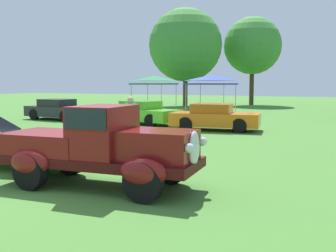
% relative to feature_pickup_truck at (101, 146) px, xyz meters
% --- Properties ---
extents(ground_plane, '(120.00, 120.00, 0.00)m').
position_rel_feature_pickup_truck_xyz_m(ground_plane, '(-0.52, -0.12, -0.86)').
color(ground_plane, '#42752D').
extents(feature_pickup_truck, '(4.39, 2.12, 1.70)m').
position_rel_feature_pickup_truck_xyz_m(feature_pickup_truck, '(0.00, 0.00, 0.00)').
color(feature_pickup_truck, '#400B0B').
rests_on(feature_pickup_truck, ground_plane).
extents(neighbor_convertible, '(4.91, 2.76, 1.40)m').
position_rel_feature_pickup_truck_xyz_m(neighbor_convertible, '(-3.59, 0.63, -0.28)').
color(neighbor_convertible, silver).
rests_on(neighbor_convertible, ground_plane).
extents(show_car_charcoal, '(4.25, 1.98, 1.22)m').
position_rel_feature_pickup_truck_xyz_m(show_car_charcoal, '(-11.29, 11.48, -0.27)').
color(show_car_charcoal, '#28282D').
rests_on(show_car_charcoal, ground_plane).
extents(show_car_lime, '(4.50, 2.64, 1.22)m').
position_rel_feature_pickup_truck_xyz_m(show_car_lime, '(-5.61, 11.53, -0.26)').
color(show_car_lime, '#60C62D').
rests_on(show_car_lime, ground_plane).
extents(show_car_orange, '(4.22, 2.29, 1.22)m').
position_rel_feature_pickup_truck_xyz_m(show_car_orange, '(-1.23, 10.53, -0.27)').
color(show_car_orange, orange).
rests_on(show_car_orange, ground_plane).
extents(spectator_between_cars, '(0.46, 0.43, 1.69)m').
position_rel_feature_pickup_truck_xyz_m(spectator_between_cars, '(-2.44, 5.19, 0.05)').
color(spectator_between_cars, '#7F7056').
rests_on(spectator_between_cars, ground_plane).
extents(canopy_tent_left_field, '(2.75, 2.75, 2.71)m').
position_rel_feature_pickup_truck_xyz_m(canopy_tent_left_field, '(-9.14, 19.49, 1.56)').
color(canopy_tent_left_field, '#B7B7BC').
rests_on(canopy_tent_left_field, ground_plane).
extents(canopy_tent_center_field, '(2.92, 2.92, 2.71)m').
position_rel_feature_pickup_truck_xyz_m(canopy_tent_center_field, '(-4.40, 18.87, 1.56)').
color(canopy_tent_center_field, '#B7B7BC').
rests_on(canopy_tent_center_field, ground_plane).
extents(treeline_far_left, '(6.76, 6.76, 9.05)m').
position_rel_feature_pickup_truck_xyz_m(treeline_far_left, '(-10.10, 27.51, 4.80)').
color(treeline_far_left, brown).
rests_on(treeline_far_left, ground_plane).
extents(treeline_mid_left, '(5.62, 5.62, 8.63)m').
position_rel_feature_pickup_truck_xyz_m(treeline_mid_left, '(-5.08, 32.45, 4.94)').
color(treeline_mid_left, '#47331E').
rests_on(treeline_mid_left, ground_plane).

